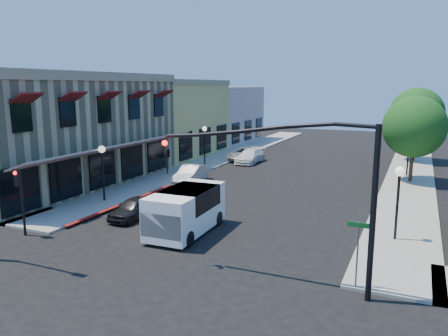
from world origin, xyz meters
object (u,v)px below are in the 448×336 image
at_px(street_name_sign, 358,244).
at_px(white_van, 186,208).
at_px(signal_mast_arm, 310,178).
at_px(lamppost_right_near, 399,184).
at_px(parked_car_b, 191,174).
at_px(parked_car_c, 250,156).
at_px(lamppost_left_far, 205,136).
at_px(lamppost_left_near, 102,159).
at_px(parked_car_d, 244,154).
at_px(secondary_signal, 20,189).
at_px(street_tree_a, 414,127).
at_px(street_tree_b, 417,114).
at_px(lamppost_right_far, 409,143).
at_px(parked_car_a, 134,208).

distance_m(street_name_sign, white_van, 8.97).
distance_m(signal_mast_arm, lamppost_right_near, 7.15).
bearing_deg(parked_car_b, lamppost_right_near, -31.73).
bearing_deg(parked_car_c, lamppost_left_far, -136.70).
xyz_separation_m(lamppost_left_near, parked_car_d, (2.30, 18.00, -2.10)).
distance_m(signal_mast_arm, parked_car_d, 27.53).
xyz_separation_m(street_name_sign, lamppost_right_near, (1.00, 5.80, 1.04)).
height_order(secondary_signal, parked_car_c, secondary_signal).
bearing_deg(parked_car_c, signal_mast_arm, -63.99).
height_order(lamppost_left_near, lamppost_left_far, same).
bearing_deg(parked_car_d, white_van, -73.72).
xyz_separation_m(street_tree_a, secondary_signal, (-16.80, -20.59, -1.88)).
bearing_deg(lamppost_left_far, lamppost_left_near, -90.00).
relative_size(street_tree_a, parked_car_c, 1.47).
xyz_separation_m(lamppost_right_near, parked_car_d, (-14.70, 18.00, -2.10)).
xyz_separation_m(street_tree_b, white_van, (-9.81, -26.99, -3.28)).
height_order(street_tree_a, secondary_signal, street_tree_a).
height_order(lamppost_right_near, white_van, lamppost_right_near).
bearing_deg(lamppost_right_far, lamppost_left_far, -173.29).
relative_size(signal_mast_arm, street_name_sign, 3.20).
height_order(secondary_signal, lamppost_left_near, lamppost_left_near).
distance_m(signal_mast_arm, secondary_signal, 13.97).
distance_m(lamppost_right_far, parked_car_b, 17.31).
xyz_separation_m(lamppost_right_near, parked_car_c, (-13.73, 17.00, -2.10)).
bearing_deg(white_van, lamppost_left_far, 113.79).
distance_m(lamppost_left_far, parked_car_b, 7.56).
bearing_deg(street_tree_b, parked_car_b, -131.59).
distance_m(street_tree_b, parked_car_d, 16.62).
relative_size(parked_car_a, parked_car_b, 0.85).
relative_size(lamppost_right_near, white_van, 0.71).
bearing_deg(lamppost_right_far, white_van, -116.59).
height_order(street_tree_a, street_name_sign, street_tree_a).
bearing_deg(white_van, parked_car_d, 103.89).
distance_m(lamppost_left_near, parked_car_c, 17.44).
distance_m(street_tree_a, signal_mast_arm, 20.71).
xyz_separation_m(street_tree_a, lamppost_left_far, (-17.30, 0.00, -1.46)).
bearing_deg(lamppost_left_far, white_van, -66.21).
bearing_deg(secondary_signal, parked_car_d, 85.81).
distance_m(lamppost_right_far, parked_car_a, 22.48).
bearing_deg(street_tree_a, parked_car_d, 165.07).
xyz_separation_m(secondary_signal, street_name_sign, (15.50, 0.79, -0.62)).
relative_size(secondary_signal, lamppost_left_near, 0.93).
relative_size(street_name_sign, lamppost_left_far, 0.70).
bearing_deg(street_name_sign, signal_mast_arm, -156.80).
xyz_separation_m(street_tree_b, lamppost_right_far, (-0.30, -8.00, -1.81)).
xyz_separation_m(lamppost_left_near, white_van, (7.49, -2.99, -1.47)).
bearing_deg(lamppost_right_near, street_tree_b, 89.28).
height_order(lamppost_right_far, parked_car_a, lamppost_right_far).
height_order(lamppost_left_far, parked_car_a, lamppost_left_far).
height_order(street_name_sign, parked_car_c, street_name_sign).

